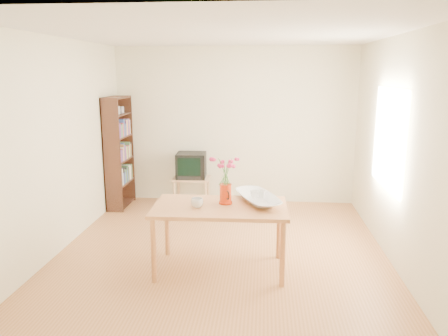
# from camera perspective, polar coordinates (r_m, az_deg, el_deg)

# --- Properties ---
(room) EXTENTS (4.50, 4.50, 4.50)m
(room) POSITION_cam_1_polar(r_m,az_deg,el_deg) (5.14, 0.02, 2.57)
(room) COLOR #9C6337
(room) RESTS_ON ground
(table) EXTENTS (1.48, 0.87, 0.75)m
(table) POSITION_cam_1_polar(r_m,az_deg,el_deg) (4.81, -0.52, -5.83)
(table) COLOR #B16C3C
(table) RESTS_ON ground
(tv_stand) EXTENTS (0.60, 0.45, 0.46)m
(tv_stand) POSITION_cam_1_polar(r_m,az_deg,el_deg) (7.33, -4.26, -1.78)
(tv_stand) COLOR tan
(tv_stand) RESTS_ON ground
(bookshelf) EXTENTS (0.28, 0.70, 1.80)m
(bookshelf) POSITION_cam_1_polar(r_m,az_deg,el_deg) (7.30, -13.53, 1.50)
(bookshelf) COLOR black
(bookshelf) RESTS_ON ground
(pitcher) EXTENTS (0.15, 0.22, 0.23)m
(pitcher) POSITION_cam_1_polar(r_m,az_deg,el_deg) (4.84, 0.21, -3.49)
(pitcher) COLOR red
(pitcher) RESTS_ON table
(flowers) EXTENTS (0.26, 0.26, 0.36)m
(flowers) POSITION_cam_1_polar(r_m,az_deg,el_deg) (4.77, 0.20, -0.10)
(flowers) COLOR #D23166
(flowers) RESTS_ON pitcher
(mug) EXTENTS (0.16, 0.16, 0.10)m
(mug) POSITION_cam_1_polar(r_m,az_deg,el_deg) (4.72, -3.53, -4.56)
(mug) COLOR white
(mug) RESTS_ON table
(bowl) EXTENTS (0.70, 0.70, 0.50)m
(bowl) POSITION_cam_1_polar(r_m,az_deg,el_deg) (4.86, 4.48, -1.64)
(bowl) COLOR white
(bowl) RESTS_ON table
(teacup_a) EXTENTS (0.11, 0.11, 0.07)m
(teacup_a) POSITION_cam_1_polar(r_m,az_deg,el_deg) (4.87, 4.00, -2.15)
(teacup_a) COLOR white
(teacup_a) RESTS_ON bowl
(teacup_b) EXTENTS (0.09, 0.09, 0.07)m
(teacup_b) POSITION_cam_1_polar(r_m,az_deg,el_deg) (4.89, 5.00, -2.11)
(teacup_b) COLOR white
(teacup_b) RESTS_ON bowl
(television) EXTENTS (0.50, 0.47, 0.41)m
(television) POSITION_cam_1_polar(r_m,az_deg,el_deg) (7.28, -4.28, 0.42)
(television) COLOR black
(television) RESTS_ON tv_stand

